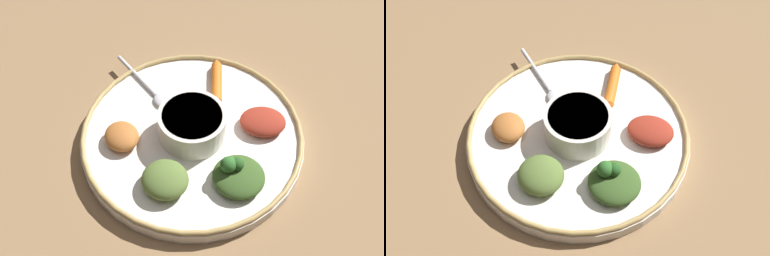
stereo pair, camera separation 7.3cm
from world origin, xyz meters
TOP-DOWN VIEW (x-y plane):
  - ground_plane at (0.00, 0.00)m, footprint 2.40×2.40m
  - platter at (0.00, 0.00)m, footprint 0.35×0.35m
  - platter_rim at (0.00, 0.00)m, footprint 0.35×0.35m
  - center_bowl at (0.00, 0.00)m, footprint 0.11×0.11m
  - spoon at (-0.11, -0.04)m, footprint 0.15×0.07m
  - greens_pile at (0.10, 0.04)m, footprint 0.09×0.09m
  - carrot_near_spoon at (-0.09, 0.07)m, footprint 0.10×0.05m
  - mound_collards at (0.08, -0.07)m, footprint 0.10×0.10m
  - mound_chickpea at (-0.02, -0.11)m, footprint 0.07×0.06m
  - mound_beet at (0.02, 0.11)m, footprint 0.08×0.09m

SIDE VIEW (x-z plane):
  - ground_plane at x=0.00m, z-range 0.00..0.00m
  - platter at x=0.00m, z-range 0.00..0.02m
  - platter_rim at x=0.00m, z-range 0.02..0.03m
  - spoon at x=-0.11m, z-range 0.02..0.03m
  - carrot_near_spoon at x=-0.09m, z-range 0.02..0.04m
  - mound_beet at x=0.02m, z-range 0.02..0.05m
  - mound_chickpea at x=-0.02m, z-range 0.02..0.05m
  - greens_pile at x=0.10m, z-range 0.01..0.06m
  - mound_collards at x=0.08m, z-range 0.02..0.05m
  - center_bowl at x=0.00m, z-range 0.02..0.07m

